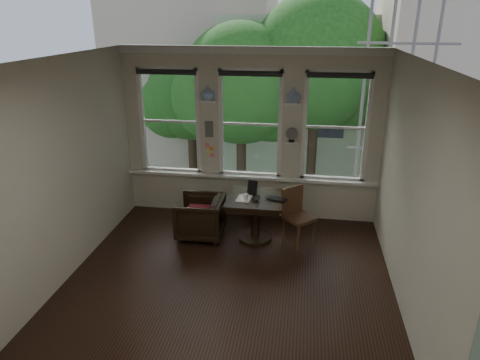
% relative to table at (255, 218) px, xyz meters
% --- Properties ---
extents(ground, '(4.50, 4.50, 0.00)m').
position_rel_table_xyz_m(ground, '(-0.22, -1.25, -0.38)').
color(ground, black).
rests_on(ground, ground).
extents(ceiling, '(4.50, 4.50, 0.00)m').
position_rel_table_xyz_m(ceiling, '(-0.22, -1.25, 2.62)').
color(ceiling, silver).
rests_on(ceiling, ground).
extents(wall_back, '(4.50, 0.00, 4.50)m').
position_rel_table_xyz_m(wall_back, '(-0.22, 1.00, 1.12)').
color(wall_back, beige).
rests_on(wall_back, ground).
extents(wall_front, '(4.50, 0.00, 4.50)m').
position_rel_table_xyz_m(wall_front, '(-0.22, -3.50, 1.12)').
color(wall_front, beige).
rests_on(wall_front, ground).
extents(wall_left, '(0.00, 4.50, 4.50)m').
position_rel_table_xyz_m(wall_left, '(-2.47, -1.25, 1.12)').
color(wall_left, beige).
rests_on(wall_left, ground).
extents(wall_right, '(0.00, 4.50, 4.50)m').
position_rel_table_xyz_m(wall_right, '(2.03, -1.25, 1.12)').
color(wall_right, beige).
rests_on(wall_right, ground).
extents(window_left, '(1.10, 0.12, 1.90)m').
position_rel_table_xyz_m(window_left, '(-1.67, 1.00, 1.32)').
color(window_left, white).
rests_on(window_left, ground).
extents(window_center, '(1.10, 0.12, 1.90)m').
position_rel_table_xyz_m(window_center, '(-0.22, 1.00, 1.32)').
color(window_center, white).
rests_on(window_center, ground).
extents(window_right, '(1.10, 0.12, 1.90)m').
position_rel_table_xyz_m(window_right, '(1.23, 1.00, 1.32)').
color(window_right, white).
rests_on(window_right, ground).
extents(shelf_left, '(0.26, 0.16, 0.03)m').
position_rel_table_xyz_m(shelf_left, '(-0.95, 0.90, 1.73)').
color(shelf_left, white).
rests_on(shelf_left, ground).
extents(shelf_right, '(0.26, 0.16, 0.03)m').
position_rel_table_xyz_m(shelf_right, '(0.50, 0.90, 1.73)').
color(shelf_right, white).
rests_on(shelf_right, ground).
extents(intercom, '(0.14, 0.06, 0.28)m').
position_rel_table_xyz_m(intercom, '(-0.95, 0.93, 1.23)').
color(intercom, '#59544F').
rests_on(intercom, ground).
extents(sticky_notes, '(0.16, 0.01, 0.24)m').
position_rel_table_xyz_m(sticky_notes, '(-0.95, 0.94, 0.88)').
color(sticky_notes, pink).
rests_on(sticky_notes, ground).
extents(desk_fan, '(0.20, 0.20, 0.24)m').
position_rel_table_xyz_m(desk_fan, '(0.50, 0.88, 1.16)').
color(desk_fan, '#59544F').
rests_on(desk_fan, ground).
extents(vase_left, '(0.24, 0.24, 0.25)m').
position_rel_table_xyz_m(vase_left, '(-0.95, 0.90, 1.86)').
color(vase_left, white).
rests_on(vase_left, shelf_left).
extents(vase_right, '(0.24, 0.24, 0.25)m').
position_rel_table_xyz_m(vase_right, '(0.50, 0.90, 1.86)').
color(vase_right, white).
rests_on(vase_right, shelf_right).
extents(table, '(0.90, 0.90, 0.75)m').
position_rel_table_xyz_m(table, '(0.00, 0.00, 0.00)').
color(table, black).
rests_on(table, ground).
extents(armchair_left, '(0.78, 0.76, 0.69)m').
position_rel_table_xyz_m(armchair_left, '(-0.92, -0.04, -0.03)').
color(armchair_left, black).
rests_on(armchair_left, ground).
extents(cushion_red, '(0.45, 0.45, 0.06)m').
position_rel_table_xyz_m(cushion_red, '(-0.92, -0.04, 0.08)').
color(cushion_red, maroon).
rests_on(cushion_red, armchair_left).
extents(side_chair_right, '(0.59, 0.59, 0.92)m').
position_rel_table_xyz_m(side_chair_right, '(0.71, -0.02, 0.09)').
color(side_chair_right, '#452B18').
rests_on(side_chair_right, ground).
extents(laptop, '(0.41, 0.34, 0.03)m').
position_rel_table_xyz_m(laptop, '(0.32, -0.09, 0.39)').
color(laptop, black).
rests_on(laptop, table).
extents(mug, '(0.12, 0.12, 0.09)m').
position_rel_table_xyz_m(mug, '(-0.15, -0.10, 0.42)').
color(mug, white).
rests_on(mug, table).
extents(drinking_glass, '(0.13, 0.13, 0.09)m').
position_rel_table_xyz_m(drinking_glass, '(0.03, -0.15, 0.42)').
color(drinking_glass, white).
rests_on(drinking_glass, table).
extents(tablet, '(0.17, 0.11, 0.22)m').
position_rel_table_xyz_m(tablet, '(-0.07, 0.15, 0.48)').
color(tablet, black).
rests_on(tablet, table).
extents(papers, '(0.24, 0.32, 0.00)m').
position_rel_table_xyz_m(papers, '(-0.18, -0.08, 0.38)').
color(papers, silver).
rests_on(papers, table).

